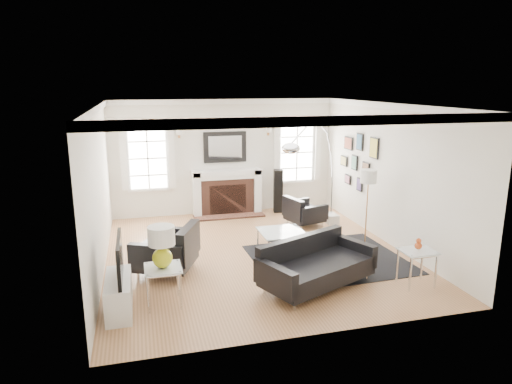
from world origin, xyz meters
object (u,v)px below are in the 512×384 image
object	(u,v)px
fireplace	(227,193)
gourd_lamp	(162,244)
armchair_left	(170,251)
sofa	(314,266)
armchair_right	(303,212)
arc_floor_lamp	(313,173)
coffee_table	(282,233)

from	to	relation	value
fireplace	gourd_lamp	world-z (taller)	gourd_lamp
armchair_left	sofa	bearing A→B (deg)	-26.69
gourd_lamp	sofa	bearing A→B (deg)	0.93
sofa	gourd_lamp	distance (m)	2.44
fireplace	sofa	xyz separation A→B (m)	(0.55, -4.41, -0.20)
armchair_right	gourd_lamp	size ratio (longest dim) A/B	1.59
fireplace	arc_floor_lamp	distance (m)	2.57
fireplace	armchair_right	distance (m)	2.03
sofa	arc_floor_lamp	world-z (taller)	arc_floor_lamp
gourd_lamp	arc_floor_lamp	xyz separation A→B (m)	(3.29, 2.51, 0.40)
sofa	coffee_table	size ratio (longest dim) A/B	2.49
armchair_left	armchair_right	xyz separation A→B (m)	(3.13, 1.95, -0.08)
armchair_left	coffee_table	distance (m)	2.26
sofa	fireplace	bearing A→B (deg)	97.06
armchair_left	arc_floor_lamp	xyz separation A→B (m)	(3.12, 1.37, 0.95)
fireplace	gourd_lamp	xyz separation A→B (m)	(-1.82, -4.45, 0.39)
armchair_left	armchair_right	distance (m)	3.69
sofa	gourd_lamp	world-z (taller)	gourd_lamp
coffee_table	gourd_lamp	xyz separation A→B (m)	(-2.36, -1.72, 0.59)
gourd_lamp	coffee_table	bearing A→B (deg)	36.08
sofa	arc_floor_lamp	xyz separation A→B (m)	(0.93, 2.47, 1.00)
fireplace	sofa	bearing A→B (deg)	-82.94
armchair_right	gourd_lamp	xyz separation A→B (m)	(-3.30, -3.09, 0.63)
fireplace	arc_floor_lamp	bearing A→B (deg)	-52.72
coffee_table	gourd_lamp	size ratio (longest dim) A/B	1.36
sofa	coffee_table	distance (m)	1.68
armchair_left	arc_floor_lamp	bearing A→B (deg)	23.64
fireplace	arc_floor_lamp	xyz separation A→B (m)	(1.48, -1.94, 0.80)
armchair_right	sofa	bearing A→B (deg)	-107.10
arc_floor_lamp	gourd_lamp	bearing A→B (deg)	-142.73
fireplace	armchair_left	bearing A→B (deg)	-116.45
fireplace	sofa	size ratio (longest dim) A/B	0.81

